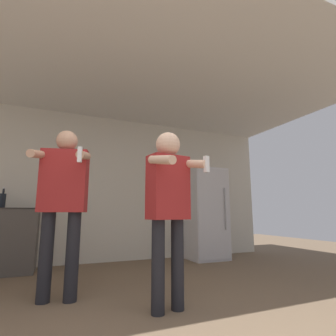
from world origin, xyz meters
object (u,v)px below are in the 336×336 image
at_px(person_man_side, 63,196).
at_px(refrigerator, 204,213).
at_px(bottle_red_label, 3,200).
at_px(person_woman_foreground, 169,198).

bearing_deg(person_man_side, refrigerator, 30.99).
distance_m(bottle_red_label, person_woman_foreground, 2.74).
relative_size(bottle_red_label, person_woman_foreground, 0.19).
distance_m(refrigerator, person_man_side, 2.93).
height_order(bottle_red_label, person_man_side, person_man_side).
bearing_deg(person_man_side, bottle_red_label, 116.11).
height_order(bottle_red_label, person_woman_foreground, person_woman_foreground).
relative_size(refrigerator, person_woman_foreground, 1.05).
distance_m(bottle_red_label, person_man_side, 1.74).
height_order(refrigerator, bottle_red_label, refrigerator).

